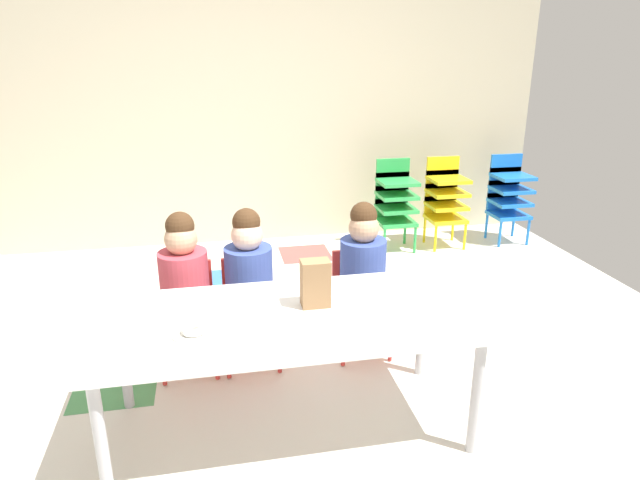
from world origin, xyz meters
name	(u,v)px	position (x,y,z in m)	size (l,w,h in m)	color
ground_plane	(281,370)	(-0.01, 0.00, -0.01)	(5.49, 4.67, 0.02)	silver
back_wall	(243,99)	(0.00, 2.34, 1.29)	(5.49, 0.10, 2.58)	beige
craft_table	(288,324)	(-0.03, -0.52, 0.55)	(1.71, 0.76, 0.60)	white
seated_child_near_camera	(184,279)	(-0.50, 0.09, 0.55)	(0.34, 0.34, 0.92)	red
seated_child_middle_seat	(249,274)	(-0.16, 0.09, 0.55)	(0.32, 0.31, 0.92)	red
seated_child_far_right	(362,265)	(0.49, 0.09, 0.55)	(0.32, 0.31, 0.92)	red
kid_chair_green_stack	(395,199)	(1.26, 1.80, 0.46)	(0.32, 0.30, 0.80)	green
kid_chair_yellow_stack	(445,196)	(1.73, 1.80, 0.46)	(0.32, 0.30, 0.80)	yellow
kid_chair_blue_stack	(509,193)	(2.35, 1.80, 0.46)	(0.32, 0.30, 0.80)	blue
paper_bag_brown	(315,283)	(0.11, -0.46, 0.71)	(0.13, 0.09, 0.22)	#9E754C
paper_plate_near_edge	(194,334)	(-0.43, -0.63, 0.61)	(0.18, 0.18, 0.01)	white
paper_plate_center_table	(216,303)	(-0.34, -0.35, 0.61)	(0.18, 0.18, 0.01)	white
donut_powdered_on_plate	(194,329)	(-0.43, -0.63, 0.63)	(0.11, 0.11, 0.03)	white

